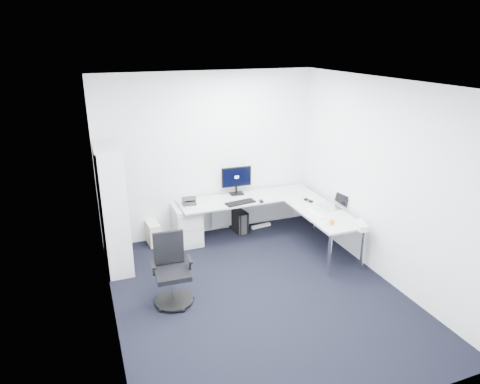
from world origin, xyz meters
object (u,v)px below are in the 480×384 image
object	(u,v)px
bookshelf	(113,208)
task_chair	(172,272)
l_desk	(255,223)
laptop	(330,199)
monitor	(237,180)

from	to	relation	value
bookshelf	task_chair	bearing A→B (deg)	-66.35
l_desk	task_chair	size ratio (longest dim) A/B	2.54
laptop	monitor	bearing A→B (deg)	137.84
l_desk	monitor	xyz separation A→B (m)	(-0.12, 0.54, 0.58)
task_chair	monitor	size ratio (longest dim) A/B	1.77
l_desk	monitor	bearing A→B (deg)	102.87
l_desk	monitor	distance (m)	0.80
task_chair	monitor	xyz separation A→B (m)	(1.50, 1.75, 0.47)
bookshelf	laptop	size ratio (longest dim) A/B	4.74
monitor	laptop	world-z (taller)	monitor
l_desk	task_chair	xyz separation A→B (m)	(-1.62, -1.21, 0.12)
bookshelf	monitor	xyz separation A→B (m)	(2.05, 0.49, 0.02)
l_desk	task_chair	world-z (taller)	task_chair
l_desk	bookshelf	world-z (taller)	bookshelf
l_desk	bookshelf	xyz separation A→B (m)	(-2.17, 0.05, 0.57)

